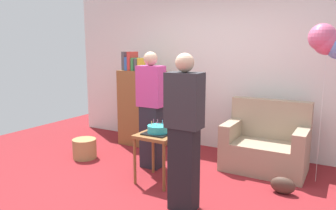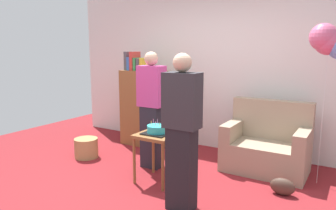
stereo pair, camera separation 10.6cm
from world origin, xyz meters
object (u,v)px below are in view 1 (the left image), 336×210
person_holding_cake (184,132)px  handbag (283,185)px  couch (266,146)px  side_table (158,141)px  balloon_bunch (329,41)px  birthday_cake (158,130)px  wicker_basket (85,149)px  person_blowing_candles (151,110)px  bookshelf (142,106)px

person_holding_cake → handbag: 1.43m
couch → handbag: 0.81m
side_table → balloon_bunch: (1.77, 0.91, 1.22)m
birthday_cake → wicker_basket: 1.55m
person_blowing_candles → side_table: bearing=-64.3°
side_table → person_holding_cake: person_holding_cake is taller
handbag → couch: bearing=118.6°
balloon_bunch → bookshelf: bearing=174.3°
bookshelf → person_blowing_candles: (0.72, -0.82, 0.15)m
side_table → wicker_basket: side_table is taller
couch → person_blowing_candles: size_ratio=0.67×
couch → person_holding_cake: 1.71m
couch → person_holding_cake: (-0.47, -1.57, 0.49)m
bookshelf → wicker_basket: size_ratio=4.49×
balloon_bunch → birthday_cake: bearing=-152.7°
birthday_cake → person_blowing_candles: person_blowing_candles is taller
couch → birthday_cake: couch is taller
birthday_cake → couch: bearing=45.9°
side_table → person_holding_cake: bearing=-37.6°
person_blowing_candles → wicker_basket: person_blowing_candles is taller
person_blowing_candles → handbag: bearing=-15.2°
person_blowing_candles → handbag: size_ratio=5.82×
wicker_basket → birthday_cake: bearing=-7.1°
wicker_basket → handbag: size_ratio=1.29×
couch → wicker_basket: bearing=-159.8°
person_holding_cake → wicker_basket: size_ratio=4.53×
couch → wicker_basket: 2.69m
couch → bookshelf: bearing=177.6°
person_blowing_candles → bookshelf: bearing=115.0°
person_holding_cake → handbag: person_holding_cake is taller
balloon_bunch → person_blowing_candles: bearing=-166.0°
birthday_cake → wicker_basket: (-1.45, 0.18, -0.53)m
handbag → birthday_cake: bearing=-163.5°
person_blowing_candles → couch: bearing=10.4°
bookshelf → person_holding_cake: size_ratio=0.99×
person_holding_cake → handbag: size_ratio=5.82×
bookshelf → side_table: bearing=-48.2°
handbag → balloon_bunch: 1.75m
handbag → balloon_bunch: balloon_bunch is taller
couch → balloon_bunch: balloon_bunch is taller
person_holding_cake → balloon_bunch: 2.02m
side_table → balloon_bunch: size_ratio=0.32×
bookshelf → birthday_cake: bookshelf is taller
side_table → person_blowing_candles: size_ratio=0.38×
couch → balloon_bunch: bearing=-15.7°
couch → bookshelf: (-2.14, 0.09, 0.35)m
person_blowing_candles → birthday_cake: bearing=-64.3°
side_table → person_holding_cake: size_ratio=0.38×
balloon_bunch → handbag: bearing=-123.9°
bookshelf → person_holding_cake: 2.36m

